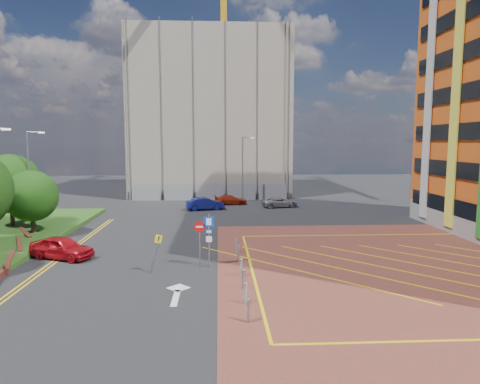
{
  "coord_description": "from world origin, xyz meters",
  "views": [
    {
      "loc": [
        1.09,
        -23.85,
        7.48
      ],
      "look_at": [
        2.43,
        2.84,
        4.27
      ],
      "focal_mm": 32.0,
      "sensor_mm": 36.0,
      "label": 1
    }
  ],
  "objects": [
    {
      "name": "sign_cluster",
      "position": [
        0.3,
        0.98,
        1.95
      ],
      "size": [
        1.17,
        0.12,
        3.2
      ],
      "color": "#9EA0A8",
      "rests_on": "ground"
    },
    {
      "name": "tree_d",
      "position": [
        -16.5,
        13.0,
        3.87
      ],
      "size": [
        5.0,
        5.0,
        6.08
      ],
      "color": "#3D2B1C",
      "rests_on": "grass_bed"
    },
    {
      "name": "forecourt",
      "position": [
        14.0,
        0.0,
        0.01
      ],
      "size": [
        26.0,
        26.0,
        0.02
      ],
      "primitive_type": "cube",
      "color": "brown",
      "rests_on": "ground"
    },
    {
      "name": "lamp_back",
      "position": [
        4.08,
        28.0,
        4.36
      ],
      "size": [
        1.53,
        0.16,
        8.0
      ],
      "color": "#9EA0A8",
      "rests_on": "ground"
    },
    {
      "name": "lamp_left_far",
      "position": [
        -14.42,
        12.0,
        4.66
      ],
      "size": [
        1.53,
        0.16,
        8.0
      ],
      "color": "#9EA0A8",
      "rests_on": "grass_bed"
    },
    {
      "name": "ground",
      "position": [
        0.0,
        0.0,
        0.0
      ],
      "size": [
        140.0,
        140.0,
        0.0
      ],
      "primitive_type": "plane",
      "color": "black",
      "rests_on": "ground"
    },
    {
      "name": "tower_crane",
      "position": [
        2.0,
        39.44,
        25.85
      ],
      "size": [
        1.6,
        35.0,
        35.4
      ],
      "color": "orange",
      "rests_on": "ground"
    },
    {
      "name": "construction_building",
      "position": [
        0.0,
        40.0,
        11.0
      ],
      "size": [
        21.2,
        19.2,
        22.0
      ],
      "primitive_type": "cube",
      "color": "gray",
      "rests_on": "ground"
    },
    {
      "name": "retaining_wall",
      "position": [
        -11.8,
        2.0,
        0.2
      ],
      "size": [
        6.06,
        20.33,
        0.4
      ],
      "color": "brown",
      "rests_on": "ground"
    },
    {
      "name": "car_blue_back",
      "position": [
        -0.39,
        22.3,
        0.68
      ],
      "size": [
        4.33,
        2.27,
        1.36
      ],
      "primitive_type": "imported",
      "rotation": [
        0.0,
        0.0,
        1.78
      ],
      "color": "navy",
      "rests_on": "ground"
    },
    {
      "name": "construction_fence",
      "position": [
        1.0,
        30.0,
        1.0
      ],
      "size": [
        21.6,
        0.06,
        2.0
      ],
      "primitive_type": "cube",
      "color": "gray",
      "rests_on": "ground"
    },
    {
      "name": "car_red_back",
      "position": [
        2.47,
        26.11,
        0.56
      ],
      "size": [
        3.98,
        1.94,
        1.12
      ],
      "primitive_type": "imported",
      "rotation": [
        0.0,
        0.0,
        1.67
      ],
      "color": "#A6260E",
      "rests_on": "ground"
    },
    {
      "name": "warning_sign",
      "position": [
        -2.45,
        -0.09,
        1.43
      ],
      "size": [
        0.77,
        0.42,
        2.25
      ],
      "color": "#9EA0A8",
      "rests_on": "ground"
    },
    {
      "name": "car_red_left",
      "position": [
        -8.94,
        3.32,
        0.71
      ],
      "size": [
        4.52,
        3.15,
        1.43
      ],
      "primitive_type": "imported",
      "rotation": [
        0.0,
        0.0,
        1.18
      ],
      "color": "#B40F19",
      "rests_on": "ground"
    },
    {
      "name": "bollard_row",
      "position": [
        2.3,
        -1.67,
        0.47
      ],
      "size": [
        0.14,
        11.14,
        0.9
      ],
      "color": "#9EA0A8",
      "rests_on": "forecourt"
    },
    {
      "name": "car_silver_back",
      "position": [
        8.03,
        23.77,
        0.56
      ],
      "size": [
        4.38,
        2.73,
        1.13
      ],
      "primitive_type": "imported",
      "rotation": [
        0.0,
        0.0,
        1.79
      ],
      "color": "#9C9BA2",
      "rests_on": "ground"
    },
    {
      "name": "tree_c",
      "position": [
        -13.5,
        10.0,
        3.19
      ],
      "size": [
        4.0,
        4.0,
        4.9
      ],
      "color": "#3D2B1C",
      "rests_on": "grass_bed"
    }
  ]
}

